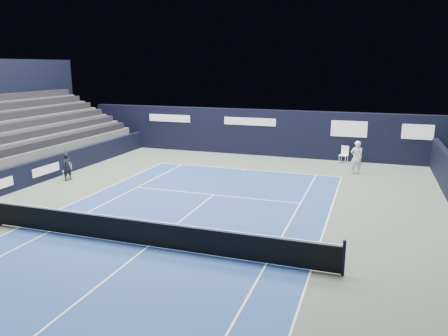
# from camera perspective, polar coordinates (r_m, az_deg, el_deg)

# --- Properties ---
(ground) EXTENTS (48.00, 48.00, 0.00)m
(ground) POSITION_cam_1_polar(r_m,az_deg,el_deg) (16.91, -6.60, -7.60)
(ground) COLOR #49574D
(ground) RESTS_ON ground
(court_surface) EXTENTS (10.97, 23.77, 0.01)m
(court_surface) POSITION_cam_1_polar(r_m,az_deg,el_deg) (15.27, -9.86, -10.06)
(court_surface) COLOR navy
(court_surface) RESTS_ON ground
(folding_chair_back_a) EXTENTS (0.47, 0.51, 1.03)m
(folding_chair_back_a) POSITION_cam_1_polar(r_m,az_deg,el_deg) (28.24, 17.06, 1.83)
(folding_chair_back_a) COLOR white
(folding_chair_back_a) RESTS_ON ground
(folding_chair_back_b) EXTENTS (0.59, 0.58, 1.08)m
(folding_chair_back_b) POSITION_cam_1_polar(r_m,az_deg,el_deg) (28.48, 15.43, 1.87)
(folding_chair_back_b) COLOR white
(folding_chair_back_b) RESTS_ON ground
(line_judge_chair) EXTENTS (0.50, 0.49, 0.86)m
(line_judge_chair) POSITION_cam_1_polar(r_m,az_deg,el_deg) (25.16, -19.67, -0.18)
(line_judge_chair) COLOR white
(line_judge_chair) RESTS_ON ground
(line_judge) EXTENTS (0.50, 0.62, 1.47)m
(line_judge) POSITION_cam_1_polar(r_m,az_deg,el_deg) (24.65, -19.76, 0.13)
(line_judge) COLOR black
(line_judge) RESTS_ON ground
(court_markings) EXTENTS (11.03, 23.83, 0.00)m
(court_markings) POSITION_cam_1_polar(r_m,az_deg,el_deg) (15.27, -9.86, -10.03)
(court_markings) COLOR white
(court_markings) RESTS_ON court_surface
(tennis_net) EXTENTS (12.90, 0.10, 1.10)m
(tennis_net) POSITION_cam_1_polar(r_m,az_deg,el_deg) (15.08, -9.94, -8.29)
(tennis_net) COLOR black
(tennis_net) RESTS_ON ground
(back_sponsor_wall) EXTENTS (26.00, 0.63, 3.10)m
(back_sponsor_wall) POSITION_cam_1_polar(r_m,az_deg,el_deg) (29.87, 5.38, 4.64)
(back_sponsor_wall) COLOR black
(back_sponsor_wall) RESTS_ON ground
(side_barrier_left) EXTENTS (0.33, 22.00, 1.20)m
(side_barrier_left) POSITION_cam_1_polar(r_m,az_deg,el_deg) (25.10, -22.54, -0.19)
(side_barrier_left) COLOR black
(side_barrier_left) RESTS_ON ground
(spectator_stand) EXTENTS (6.00, 18.00, 6.40)m
(spectator_stand) POSITION_cam_1_polar(r_m,az_deg,el_deg) (28.16, -27.23, 3.53)
(spectator_stand) COLOR #4A4A4D
(spectator_stand) RESTS_ON ground
(tennis_player) EXTENTS (0.80, 0.95, 1.87)m
(tennis_player) POSITION_cam_1_polar(r_m,az_deg,el_deg) (25.79, 16.89, 1.36)
(tennis_player) COLOR silver
(tennis_player) RESTS_ON ground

